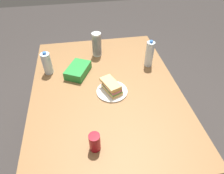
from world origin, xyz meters
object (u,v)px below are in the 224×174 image
object	(u,v)px
paper_plate	(112,91)
water_bottle_spare	(47,63)
water_bottle_tall	(149,54)
chip_bag	(78,70)
plastic_cup_stack	(97,44)
soda_can_red	(95,142)
sandwich	(112,87)
dining_table	(106,96)

from	to	relation	value
paper_plate	water_bottle_spare	xyz separation A→B (m)	(0.32, 0.48, 0.09)
paper_plate	water_bottle_tall	xyz separation A→B (m)	(0.29, -0.37, 0.11)
water_bottle_spare	chip_bag	bearing A→B (deg)	-103.02
plastic_cup_stack	paper_plate	bearing A→B (deg)	-174.28
paper_plate	soda_can_red	world-z (taller)	soda_can_red
chip_bag	sandwich	bearing A→B (deg)	-111.04
chip_bag	water_bottle_spare	bearing A→B (deg)	103.91
water_bottle_tall	chip_bag	bearing A→B (deg)	91.93
dining_table	soda_can_red	bearing A→B (deg)	165.07
paper_plate	plastic_cup_stack	size ratio (longest dim) A/B	1.06
soda_can_red	paper_plate	bearing A→B (deg)	-21.13
sandwich	chip_bag	world-z (taller)	sandwich
chip_bag	water_bottle_tall	distance (m)	0.62
paper_plate	water_bottle_spare	distance (m)	0.59
sandwich	water_bottle_tall	size ratio (longest dim) A/B	0.83
paper_plate	chip_bag	distance (m)	0.36
paper_plate	sandwich	distance (m)	0.05
sandwich	water_bottle_tall	world-z (taller)	water_bottle_tall
paper_plate	soda_can_red	distance (m)	0.49
sandwich	chip_bag	xyz separation A→B (m)	(0.26, 0.24, -0.02)
paper_plate	water_bottle_spare	bearing A→B (deg)	56.27
plastic_cup_stack	water_bottle_spare	distance (m)	0.48
water_bottle_tall	water_bottle_spare	world-z (taller)	water_bottle_tall
sandwich	dining_table	bearing A→B (deg)	42.81
soda_can_red	plastic_cup_stack	size ratio (longest dim) A/B	0.55
water_bottle_tall	plastic_cup_stack	xyz separation A→B (m)	(0.24, 0.42, -0.00)
dining_table	plastic_cup_stack	bearing A→B (deg)	1.23
soda_can_red	water_bottle_spare	distance (m)	0.84
sandwich	soda_can_red	xyz separation A→B (m)	(-0.46, 0.17, 0.01)
dining_table	water_bottle_tall	xyz separation A→B (m)	(0.24, -0.41, 0.20)
soda_can_red	chip_bag	distance (m)	0.72
plastic_cup_stack	water_bottle_tall	bearing A→B (deg)	-119.24
chip_bag	paper_plate	bearing A→B (deg)	-110.95
dining_table	plastic_cup_stack	world-z (taller)	plastic_cup_stack
chip_bag	water_bottle_spare	xyz separation A→B (m)	(0.06, 0.24, 0.06)
dining_table	water_bottle_tall	world-z (taller)	water_bottle_tall
paper_plate	soda_can_red	size ratio (longest dim) A/B	1.92
paper_plate	plastic_cup_stack	distance (m)	0.54
paper_plate	plastic_cup_stack	world-z (taller)	plastic_cup_stack
dining_table	chip_bag	distance (m)	0.32
plastic_cup_stack	water_bottle_spare	size ratio (longest dim) A/B	1.11
sandwich	water_bottle_spare	xyz separation A→B (m)	(0.32, 0.48, 0.04)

